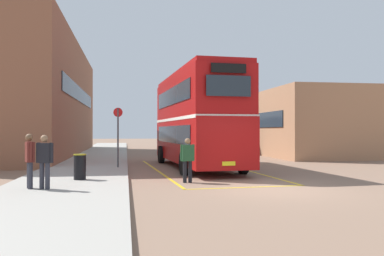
{
  "coord_description": "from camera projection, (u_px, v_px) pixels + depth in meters",
  "views": [
    {
      "loc": [
        -4.59,
        -12.31,
        1.89
      ],
      "look_at": [
        -0.82,
        10.67,
        2.04
      ],
      "focal_mm": 37.88,
      "sensor_mm": 36.0,
      "label": 1
    }
  ],
  "objects": [
    {
      "name": "litter_bin",
      "position": [
        80.0,
        167.0,
        14.44
      ],
      "size": [
        0.45,
        0.45,
        0.91
      ],
      "color": "black",
      "rests_on": "sidewalk_left"
    },
    {
      "name": "pedestrian_waiting_far",
      "position": [
        45.0,
        158.0,
        12.07
      ],
      "size": [
        0.51,
        0.42,
        1.62
      ],
      "color": "#2D2D38",
      "rests_on": "sidewalk_left"
    },
    {
      "name": "double_decker_bus",
      "position": [
        196.0,
        118.0,
        20.54
      ],
      "size": [
        3.38,
        10.62,
        4.75
      ],
      "color": "black",
      "rests_on": "ground"
    },
    {
      "name": "bay_marking_yellow",
      "position": [
        205.0,
        172.0,
        18.61
      ],
      "size": [
        5.06,
        12.75,
        0.01
      ],
      "color": "gold",
      "rests_on": "ground"
    },
    {
      "name": "pedestrian_boarding",
      "position": [
        187.0,
        157.0,
        14.68
      ],
      "size": [
        0.54,
        0.31,
        1.61
      ],
      "color": "black",
      "rests_on": "ground"
    },
    {
      "name": "ground_plane",
      "position": [
        195.0,
        159.0,
        27.09
      ],
      "size": [
        135.6,
        135.6,
        0.0
      ],
      "primitive_type": "plane",
      "color": "#846651"
    },
    {
      "name": "depot_building_right",
      "position": [
        293.0,
        124.0,
        32.4
      ],
      "size": [
        6.3,
        15.12,
        4.85
      ],
      "color": "#AD7A56",
      "rests_on": "ground"
    },
    {
      "name": "brick_building_left",
      "position": [
        34.0,
        100.0,
        30.89
      ],
      "size": [
        6.83,
        24.37,
        8.46
      ],
      "color": "brown",
      "rests_on": "ground"
    },
    {
      "name": "sidewalk_left",
      "position": [
        98.0,
        156.0,
        28.41
      ],
      "size": [
        4.0,
        57.6,
        0.14
      ],
      "primitive_type": "cube",
      "color": "#A39E93",
      "rests_on": "ground"
    },
    {
      "name": "bus_stop_sign",
      "position": [
        118.0,
        132.0,
        19.32
      ],
      "size": [
        0.44,
        0.09,
        2.84
      ],
      "color": "#4C4C51",
      "rests_on": "sidewalk_left"
    },
    {
      "name": "pedestrian_waiting_near",
      "position": [
        30.0,
        157.0,
        12.2
      ],
      "size": [
        0.37,
        0.53,
        1.66
      ],
      "color": "#2D2D38",
      "rests_on": "sidewalk_left"
    },
    {
      "name": "single_deck_bus",
      "position": [
        204.0,
        133.0,
        35.97
      ],
      "size": [
        3.4,
        9.7,
        3.02
      ],
      "color": "black",
      "rests_on": "ground"
    }
  ]
}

